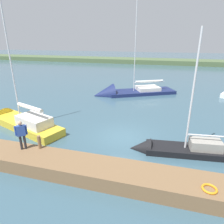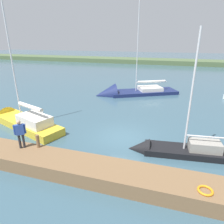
# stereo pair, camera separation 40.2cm
# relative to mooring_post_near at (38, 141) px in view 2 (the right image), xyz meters

# --- Properties ---
(ground_plane) EXTENTS (200.00, 200.00, 0.00)m
(ground_plane) POSITION_rel_mooring_post_near_xyz_m (-4.15, -4.17, -1.20)
(ground_plane) COLOR #385666
(far_shoreline) EXTENTS (180.00, 8.00, 2.40)m
(far_shoreline) POSITION_rel_mooring_post_near_xyz_m (-4.15, -52.57, -1.20)
(far_shoreline) COLOR #4C603D
(far_shoreline) RESTS_ON ground_plane
(dock_pier) EXTENTS (27.69, 1.96, 0.80)m
(dock_pier) POSITION_rel_mooring_post_near_xyz_m (-4.15, 0.69, -0.80)
(dock_pier) COLOR brown
(dock_pier) RESTS_ON ground_plane
(mooring_post_near) EXTENTS (0.20, 0.20, 0.80)m
(mooring_post_near) POSITION_rel_mooring_post_near_xyz_m (0.00, 0.00, 0.00)
(mooring_post_near) COLOR brown
(mooring_post_near) RESTS_ON dock_pier
(life_ring_buoy) EXTENTS (0.66, 0.66, 0.10)m
(life_ring_buoy) POSITION_rel_mooring_post_near_xyz_m (-9.07, 1.08, -0.35)
(life_ring_buoy) COLOR orange
(life_ring_buoy) RESTS_ON dock_pier
(sailboat_behind_pier) EXTENTS (6.75, 2.25, 8.25)m
(sailboat_behind_pier) POSITION_rel_mooring_post_near_xyz_m (-7.90, -3.07, -1.07)
(sailboat_behind_pier) COLOR black
(sailboat_behind_pier) RESTS_ON ground_plane
(sailboat_far_right) EXTENTS (8.71, 4.71, 10.83)m
(sailboat_far_right) POSITION_rel_mooring_post_near_xyz_m (4.71, -3.91, -0.91)
(sailboat_far_right) COLOR gold
(sailboat_far_right) RESTS_ON ground_plane
(sailboat_far_left) EXTENTS (10.77, 7.56, 13.04)m
(sailboat_far_left) POSITION_rel_mooring_post_near_xyz_m (-1.53, -15.96, -1.06)
(sailboat_far_left) COLOR navy
(sailboat_far_left) RESTS_ON ground_plane
(person_on_dock) EXTENTS (0.56, 0.46, 1.77)m
(person_on_dock) POSITION_rel_mooring_post_near_xyz_m (0.86, 0.34, 0.63)
(person_on_dock) COLOR #28282D
(person_on_dock) RESTS_ON dock_pier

